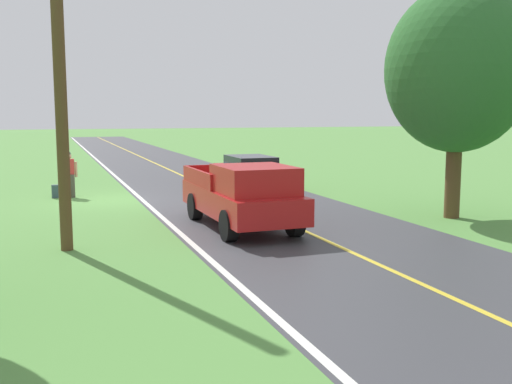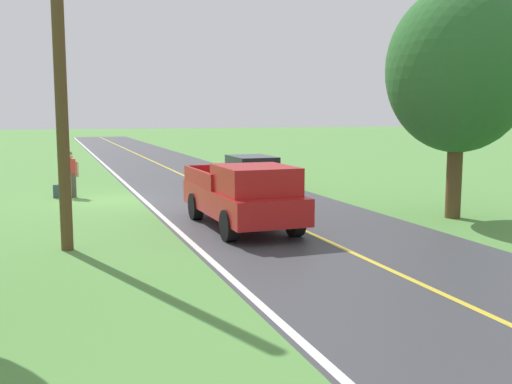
{
  "view_description": "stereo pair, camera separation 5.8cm",
  "coord_description": "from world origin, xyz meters",
  "px_view_note": "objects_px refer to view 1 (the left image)",
  "views": [
    {
      "loc": [
        2.24,
        22.31,
        3.2
      ],
      "look_at": [
        -2.11,
        10.03,
        1.46
      ],
      "focal_mm": 41.85,
      "sensor_mm": 36.0,
      "label": 1
    },
    {
      "loc": [
        2.18,
        22.33,
        3.2
      ],
      "look_at": [
        -2.11,
        10.03,
        1.46
      ],
      "focal_mm": 41.85,
      "sensor_mm": 36.0,
      "label": 2
    }
  ],
  "objects_px": {
    "tree_far_side_near": "(458,70)",
    "sedan_near_oncoming": "(249,171)",
    "pickup_truck_passing": "(244,194)",
    "suitcase_carried": "(58,191)",
    "hitchhiker_walking": "(69,172)",
    "utility_pole_roadside": "(59,64)"
  },
  "relations": [
    {
      "from": "tree_far_side_near",
      "to": "sedan_near_oncoming",
      "type": "bearing_deg",
      "value": -67.02
    },
    {
      "from": "pickup_truck_passing",
      "to": "tree_far_side_near",
      "type": "bearing_deg",
      "value": 176.0
    },
    {
      "from": "suitcase_carried",
      "to": "tree_far_side_near",
      "type": "xyz_separation_m",
      "value": [
        -11.29,
        8.55,
        4.21
      ]
    },
    {
      "from": "sedan_near_oncoming",
      "to": "tree_far_side_near",
      "type": "bearing_deg",
      "value": 112.98
    },
    {
      "from": "suitcase_carried",
      "to": "pickup_truck_passing",
      "type": "distance_m",
      "value": 9.4
    },
    {
      "from": "hitchhiker_walking",
      "to": "tree_far_side_near",
      "type": "distance_m",
      "value": 14.29
    },
    {
      "from": "suitcase_carried",
      "to": "utility_pole_roadside",
      "type": "height_order",
      "value": "utility_pole_roadside"
    },
    {
      "from": "tree_far_side_near",
      "to": "utility_pole_roadside",
      "type": "xyz_separation_m",
      "value": [
        11.3,
        0.63,
        -0.17
      ]
    },
    {
      "from": "suitcase_carried",
      "to": "utility_pole_roadside",
      "type": "distance_m",
      "value": 10.03
    },
    {
      "from": "pickup_truck_passing",
      "to": "suitcase_carried",
      "type": "bearing_deg",
      "value": -59.68
    },
    {
      "from": "hitchhiker_walking",
      "to": "pickup_truck_passing",
      "type": "height_order",
      "value": "pickup_truck_passing"
    },
    {
      "from": "pickup_truck_passing",
      "to": "sedan_near_oncoming",
      "type": "bearing_deg",
      "value": -109.82
    },
    {
      "from": "pickup_truck_passing",
      "to": "sedan_near_oncoming",
      "type": "relative_size",
      "value": 1.23
    },
    {
      "from": "hitchhiker_walking",
      "to": "sedan_near_oncoming",
      "type": "xyz_separation_m",
      "value": [
        -7.23,
        0.02,
        -0.23
      ]
    },
    {
      "from": "hitchhiker_walking",
      "to": "sedan_near_oncoming",
      "type": "distance_m",
      "value": 7.24
    },
    {
      "from": "pickup_truck_passing",
      "to": "utility_pole_roadside",
      "type": "bearing_deg",
      "value": 12.94
    },
    {
      "from": "pickup_truck_passing",
      "to": "utility_pole_roadside",
      "type": "xyz_separation_m",
      "value": [
        4.74,
        1.09,
        3.32
      ]
    },
    {
      "from": "suitcase_carried",
      "to": "pickup_truck_passing",
      "type": "height_order",
      "value": "pickup_truck_passing"
    },
    {
      "from": "tree_far_side_near",
      "to": "sedan_near_oncoming",
      "type": "distance_m",
      "value": 10.03
    },
    {
      "from": "hitchhiker_walking",
      "to": "tree_far_side_near",
      "type": "bearing_deg",
      "value": 141.64
    },
    {
      "from": "tree_far_side_near",
      "to": "utility_pole_roadside",
      "type": "distance_m",
      "value": 11.32
    },
    {
      "from": "tree_far_side_near",
      "to": "sedan_near_oncoming",
      "type": "height_order",
      "value": "tree_far_side_near"
    }
  ]
}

